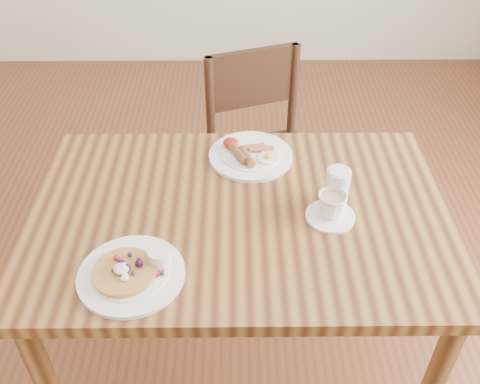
{
  "coord_description": "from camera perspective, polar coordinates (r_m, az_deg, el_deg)",
  "views": [
    {
      "loc": [
        -0.01,
        -1.14,
        1.77
      ],
      "look_at": [
        0.0,
        0.0,
        0.82
      ],
      "focal_mm": 40.0,
      "sensor_mm": 36.0,
      "label": 1
    }
  ],
  "objects": [
    {
      "name": "chair_far",
      "position": [
        2.2,
        2.4,
        4.31
      ],
      "size": [
        0.53,
        0.53,
        0.88
      ],
      "rotation": [
        0.0,
        0.0,
        3.47
      ],
      "color": "#361C13",
      "rests_on": "ground"
    },
    {
      "name": "breakfast_plate",
      "position": [
        1.73,
        1.01,
        4.01
      ],
      "size": [
        0.27,
        0.27,
        0.04
      ],
      "color": "white",
      "rests_on": "dining_table"
    },
    {
      "name": "ground",
      "position": [
        2.11,
        0.0,
        -17.38
      ],
      "size": [
        5.0,
        5.0,
        0.0
      ],
      "primitive_type": "plane",
      "color": "brown",
      "rests_on": "ground"
    },
    {
      "name": "water_glass",
      "position": [
        1.54,
        10.3,
        0.48
      ],
      "size": [
        0.07,
        0.07,
        0.12
      ],
      "primitive_type": "cylinder",
      "color": "silver",
      "rests_on": "dining_table"
    },
    {
      "name": "pancake_plate",
      "position": [
        1.38,
        -11.38,
        -8.34
      ],
      "size": [
        0.27,
        0.27,
        0.06
      ],
      "color": "white",
      "rests_on": "dining_table"
    },
    {
      "name": "dining_table",
      "position": [
        1.6,
        0.0,
        -4.65
      ],
      "size": [
        1.2,
        0.8,
        0.75
      ],
      "color": "brown",
      "rests_on": "ground"
    },
    {
      "name": "teacup_saucer",
      "position": [
        1.51,
        9.72,
        -1.64
      ],
      "size": [
        0.14,
        0.14,
        0.08
      ],
      "color": "white",
      "rests_on": "dining_table"
    }
  ]
}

